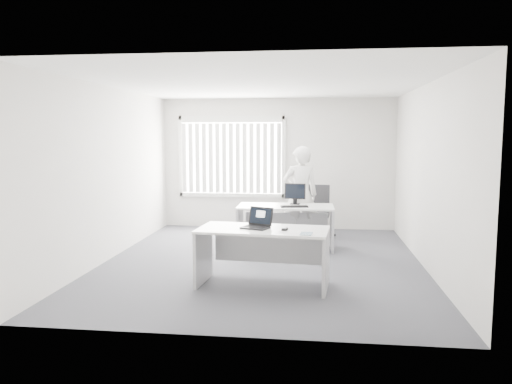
# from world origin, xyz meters

# --- Properties ---
(ground) EXTENTS (6.00, 6.00, 0.00)m
(ground) POSITION_xyz_m (0.00, 0.00, 0.00)
(ground) COLOR #5A5A63
(ground) RESTS_ON ground
(wall_back) EXTENTS (5.00, 0.02, 2.80)m
(wall_back) POSITION_xyz_m (0.00, 3.00, 1.40)
(wall_back) COLOR silver
(wall_back) RESTS_ON ground
(wall_front) EXTENTS (5.00, 0.02, 2.80)m
(wall_front) POSITION_xyz_m (0.00, -3.00, 1.40)
(wall_front) COLOR silver
(wall_front) RESTS_ON ground
(wall_left) EXTENTS (0.02, 6.00, 2.80)m
(wall_left) POSITION_xyz_m (-2.50, 0.00, 1.40)
(wall_left) COLOR silver
(wall_left) RESTS_ON ground
(wall_right) EXTENTS (0.02, 6.00, 2.80)m
(wall_right) POSITION_xyz_m (2.50, 0.00, 1.40)
(wall_right) COLOR silver
(wall_right) RESTS_ON ground
(ceiling) EXTENTS (5.00, 6.00, 0.02)m
(ceiling) POSITION_xyz_m (0.00, 0.00, 2.80)
(ceiling) COLOR white
(ceiling) RESTS_ON wall_back
(window) EXTENTS (2.32, 0.06, 1.76)m
(window) POSITION_xyz_m (-1.00, 2.96, 1.55)
(window) COLOR silver
(window) RESTS_ON wall_back
(blinds) EXTENTS (2.20, 0.10, 1.50)m
(blinds) POSITION_xyz_m (-1.00, 2.90, 1.52)
(blinds) COLOR silver
(blinds) RESTS_ON wall_back
(desk_near) EXTENTS (1.78, 0.96, 0.78)m
(desk_near) POSITION_xyz_m (0.15, -1.27, 0.57)
(desk_near) COLOR white
(desk_near) RESTS_ON ground
(desk_far) EXTENTS (1.70, 0.82, 0.77)m
(desk_far) POSITION_xyz_m (0.30, 1.02, 0.56)
(desk_far) COLOR white
(desk_far) RESTS_ON ground
(office_chair) EXTENTS (0.63, 0.63, 1.02)m
(office_chair) POSITION_xyz_m (0.89, 2.21, 0.32)
(office_chair) COLOR black
(office_chair) RESTS_ON ground
(person) EXTENTS (0.75, 0.59, 1.82)m
(person) POSITION_xyz_m (0.55, 1.54, 0.91)
(person) COLOR silver
(person) RESTS_ON ground
(laptop) EXTENTS (0.44, 0.42, 0.27)m
(laptop) POSITION_xyz_m (0.04, -1.27, 0.92)
(laptop) COLOR black
(laptop) RESTS_ON desk_near
(paper_sheet) EXTENTS (0.35, 0.28, 0.00)m
(paper_sheet) POSITION_xyz_m (0.53, -1.41, 0.78)
(paper_sheet) COLOR white
(paper_sheet) RESTS_ON desk_near
(mouse) EXTENTS (0.08, 0.11, 0.04)m
(mouse) POSITION_xyz_m (0.44, -1.36, 0.81)
(mouse) COLOR #B8B8BA
(mouse) RESTS_ON paper_sheet
(booklet) EXTENTS (0.16, 0.22, 0.01)m
(booklet) POSITION_xyz_m (0.73, -1.57, 0.79)
(booklet) COLOR silver
(booklet) RESTS_ON desk_near
(keyboard) EXTENTS (0.49, 0.23, 0.02)m
(keyboard) POSITION_xyz_m (0.47, 0.86, 0.78)
(keyboard) COLOR black
(keyboard) RESTS_ON desk_far
(monitor) EXTENTS (0.39, 0.15, 0.38)m
(monitor) POSITION_xyz_m (0.46, 1.23, 0.96)
(monitor) COLOR black
(monitor) RESTS_ON desk_far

